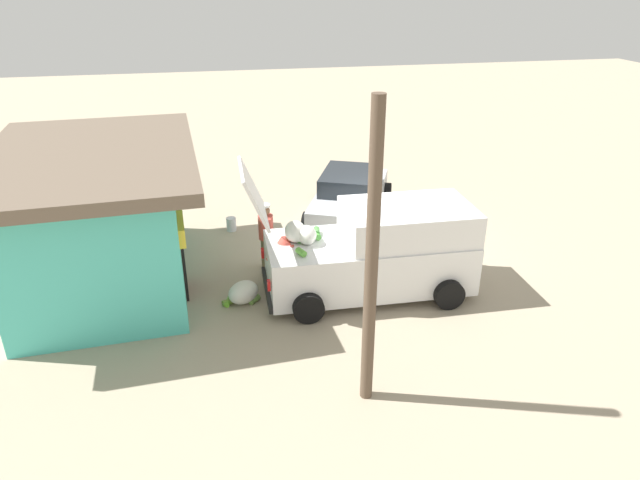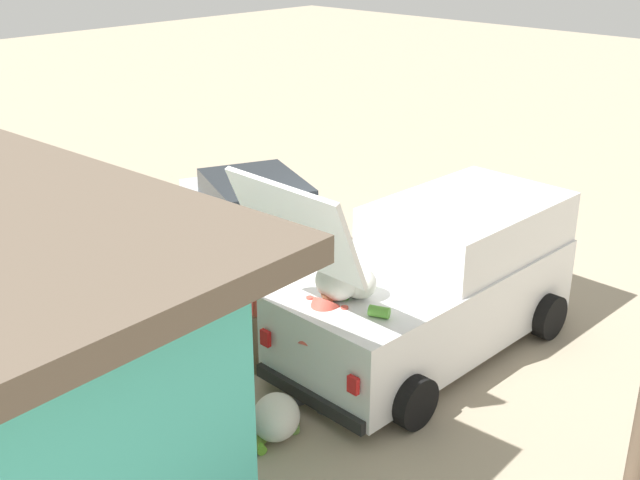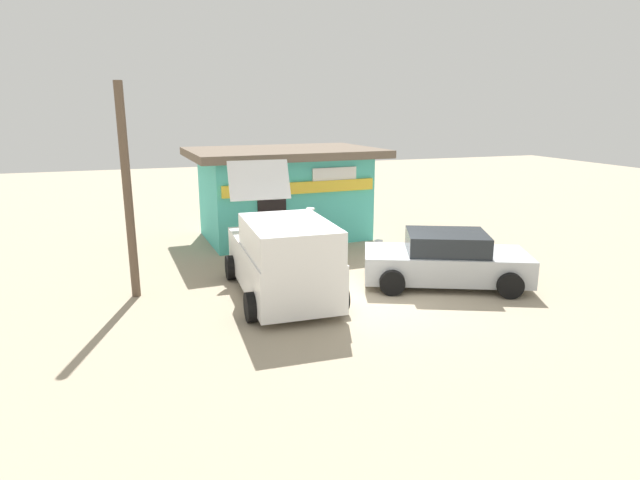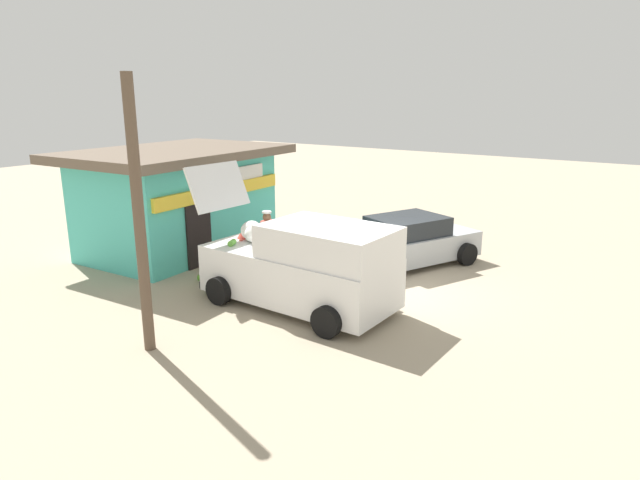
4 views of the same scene
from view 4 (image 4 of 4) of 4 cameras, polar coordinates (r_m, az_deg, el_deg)
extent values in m
plane|color=tan|center=(13.73, 5.64, -4.63)|extent=(60.00, 60.00, 0.00)
cube|color=#4CC6B7|center=(16.88, -14.38, 3.57)|extent=(5.38, 3.51, 2.77)
cube|color=yellow|center=(15.64, -10.16, 4.99)|extent=(4.95, 0.38, 0.36)
cube|color=black|center=(15.18, -12.41, 0.94)|extent=(0.90, 0.11, 2.00)
cube|color=white|center=(16.47, -7.62, 6.58)|extent=(1.50, 0.14, 0.60)
cube|color=brown|center=(16.66, -14.72, 8.67)|extent=(6.42, 4.56, 0.25)
cube|color=white|center=(12.19, -2.28, -3.64)|extent=(1.96, 4.38, 1.06)
cube|color=white|center=(11.46, 0.92, -0.24)|extent=(1.84, 2.73, 0.70)
cube|color=black|center=(10.81, 6.54, -1.48)|extent=(1.57, 0.12, 0.53)
cube|color=white|center=(13.33, -10.48, 5.47)|extent=(1.67, 0.53, 1.05)
ellipsoid|color=silver|center=(12.84, -6.87, 0.64)|extent=(0.48, 0.40, 0.40)
ellipsoid|color=silver|center=(13.09, -7.12, 1.02)|extent=(0.54, 0.45, 0.45)
cylinder|color=#51AD40|center=(12.89, -5.46, 0.13)|extent=(0.30, 0.21, 0.13)
cylinder|color=#4E9045|center=(12.99, -4.75, 0.28)|extent=(0.30, 0.19, 0.14)
cylinder|color=#51A43A|center=(13.10, -7.11, 0.34)|extent=(0.28, 0.25, 0.14)
cylinder|color=#5CA739|center=(12.66, -9.08, -0.28)|extent=(0.27, 0.21, 0.13)
cube|color=black|center=(13.74, -9.54, -3.64)|extent=(1.76, 0.13, 0.16)
cube|color=red|center=(13.12, -11.89, -2.34)|extent=(0.14, 0.06, 0.20)
cube|color=red|center=(14.08, -7.58, -0.95)|extent=(0.14, 0.06, 0.20)
cylinder|color=black|center=(10.76, 0.68, -8.45)|extent=(0.24, 0.64, 0.63)
cylinder|color=black|center=(12.32, 6.05, -5.42)|extent=(0.24, 0.64, 0.63)
cylinder|color=black|center=(12.57, -10.40, -5.17)|extent=(0.24, 0.64, 0.63)
cylinder|color=black|center=(13.93, -4.51, -2.94)|extent=(0.24, 0.64, 0.63)
cube|color=#B2B7BC|center=(15.31, 8.94, -0.67)|extent=(4.39, 3.18, 0.68)
cube|color=#1E2328|center=(15.16, 9.03, 1.47)|extent=(2.38, 2.16, 0.50)
cylinder|color=black|center=(15.25, 2.72, -1.35)|extent=(0.65, 0.45, 0.61)
cylinder|color=black|center=(13.84, 7.10, -3.18)|extent=(0.65, 0.45, 0.61)
cylinder|color=black|center=(16.92, 10.38, 0.07)|extent=(0.65, 0.45, 0.61)
cylinder|color=black|center=(15.66, 14.94, -1.42)|extent=(0.65, 0.45, 0.61)
cylinder|color=#726047|center=(14.68, -5.13, -1.64)|extent=(0.15, 0.15, 0.81)
cylinder|color=#726047|center=(14.39, -5.69, -2.01)|extent=(0.15, 0.15, 0.81)
cylinder|color=#CC4C3F|center=(14.35, -5.48, 0.83)|extent=(0.42, 0.42, 0.58)
sphere|color=brown|center=(14.26, -5.52, 2.37)|extent=(0.22, 0.22, 0.22)
cylinder|color=silver|center=(14.23, -5.53, 2.89)|extent=(0.24, 0.24, 0.05)
cylinder|color=#CC4C3F|center=(14.56, -5.08, 1.10)|extent=(0.09, 0.09, 0.55)
cylinder|color=#CC4C3F|center=(14.14, -5.89, 0.66)|extent=(0.09, 0.09, 0.55)
cylinder|color=#4C4C51|center=(13.79, -8.42, -2.86)|extent=(0.15, 0.15, 0.81)
cylinder|color=#4C4C51|center=(13.52, -9.17, -3.27)|extent=(0.15, 0.15, 0.81)
cylinder|color=#CC4C3F|center=(13.39, -8.26, -0.60)|extent=(0.46, 0.68, 0.66)
sphere|color=#8C6647|center=(13.19, -7.40, 0.59)|extent=(0.22, 0.22, 0.22)
cylinder|color=#CC4C3F|center=(13.51, -7.09, -0.61)|extent=(0.09, 0.09, 0.54)
cylinder|color=#CC4C3F|center=(13.11, -8.13, -1.13)|extent=(0.09, 0.09, 0.54)
ellipsoid|color=silver|center=(14.09, -10.97, -3.34)|extent=(0.87, 0.89, 0.46)
cylinder|color=#69B12E|center=(14.36, -11.88, -3.76)|extent=(0.36, 0.21, 0.11)
cylinder|color=#699643|center=(13.95, -10.48, -4.24)|extent=(0.29, 0.28, 0.12)
cylinder|color=olive|center=(14.33, -11.97, -3.78)|extent=(0.22, 0.30, 0.13)
cylinder|color=silver|center=(16.85, -1.88, -0.18)|extent=(0.26, 0.26, 0.37)
cylinder|color=brown|center=(10.11, -18.19, 2.07)|extent=(0.20, 0.20, 4.94)
camera|label=1|loc=(10.34, -65.06, 16.30)|focal=31.76mm
camera|label=2|loc=(15.17, -42.54, 14.45)|focal=44.19mm
camera|label=3|loc=(7.85, 72.52, 2.78)|focal=29.81mm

